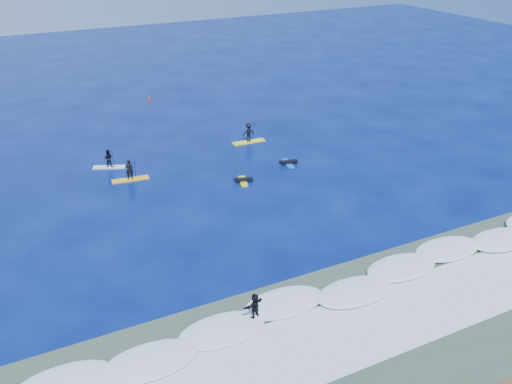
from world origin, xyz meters
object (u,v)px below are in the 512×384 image
marker_buoy (149,99)px  sup_paddler_left (130,173)px  sup_paddler_right (249,134)px  prone_paddler_far (288,163)px  prone_paddler_near (243,180)px  sup_paddler_center (108,160)px  wave_surfer (255,307)px

marker_buoy → sup_paddler_left: bearing=-111.5°
sup_paddler_right → prone_paddler_far: 6.31m
sup_paddler_right → prone_paddler_far: (0.72, -6.22, -0.71)m
sup_paddler_right → prone_paddler_near: (-4.32, -7.72, -0.72)m
sup_paddler_left → prone_paddler_near: bearing=-21.9°
sup_paddler_left → sup_paddler_center: (-0.91, 3.27, 0.05)m
sup_paddler_center → prone_paddler_near: (8.91, -7.75, -0.56)m
sup_paddler_left → marker_buoy: bearing=75.9°
sup_paddler_right → prone_paddler_far: bearing=-80.0°
sup_paddler_center → sup_paddler_right: bearing=23.2°
marker_buoy → sup_paddler_center: bearing=-117.7°
marker_buoy → sup_paddler_right: bearing=-75.3°
prone_paddler_near → marker_buoy: marker_buoy is taller
sup_paddler_right → marker_buoy: bearing=108.1°
sup_paddler_left → sup_paddler_center: bearing=113.0°
prone_paddler_near → sup_paddler_left: bearing=78.3°
wave_surfer → sup_paddler_center: bearing=76.6°
prone_paddler_far → marker_buoy: marker_buoy is taller
prone_paddler_near → wave_surfer: wave_surfer is taller
sup_paddler_right → wave_surfer: (-11.34, -23.64, -0.00)m
sup_paddler_right → prone_paddler_far: sup_paddler_right is taller
wave_surfer → marker_buoy: size_ratio=3.40×
sup_paddler_center → marker_buoy: size_ratio=4.27×
sup_paddler_right → prone_paddler_near: 8.88m
wave_surfer → marker_buoy: wave_surfer is taller
prone_paddler_near → wave_surfer: bearing=173.7°
sup_paddler_center → sup_paddler_right: sup_paddler_right is taller
prone_paddler_near → marker_buoy: bearing=17.8°
sup_paddler_left → sup_paddler_right: size_ratio=0.96×
wave_surfer → sup_paddler_right: bearing=46.5°
sup_paddler_left → sup_paddler_right: (12.31, 3.24, 0.21)m
sup_paddler_left → prone_paddler_near: 9.18m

